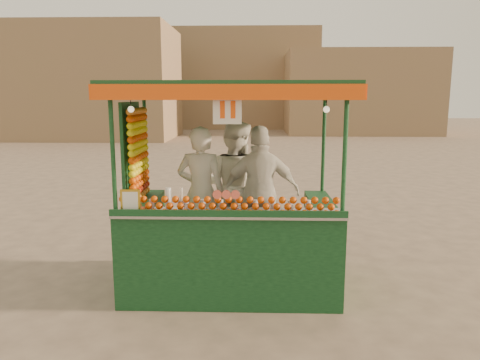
{
  "coord_description": "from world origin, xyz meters",
  "views": [
    {
      "loc": [
        0.47,
        -5.39,
        2.25
      ],
      "look_at": [
        0.31,
        -0.13,
        1.28
      ],
      "focal_mm": 34.03,
      "sensor_mm": 36.0,
      "label": 1
    }
  ],
  "objects_px": {
    "vendor_left": "(201,192)",
    "vendor_middle": "(235,185)",
    "juice_cart": "(225,225)",
    "vendor_right": "(261,193)"
  },
  "relations": [
    {
      "from": "vendor_left",
      "to": "vendor_middle",
      "type": "distance_m",
      "value": 0.51
    },
    {
      "from": "vendor_left",
      "to": "vendor_right",
      "type": "height_order",
      "value": "vendor_right"
    },
    {
      "from": "juice_cart",
      "to": "vendor_right",
      "type": "distance_m",
      "value": 0.61
    },
    {
      "from": "vendor_left",
      "to": "vendor_middle",
      "type": "bearing_deg",
      "value": -137.1
    },
    {
      "from": "vendor_left",
      "to": "juice_cart",
      "type": "bearing_deg",
      "value": 136.48
    },
    {
      "from": "vendor_left",
      "to": "vendor_middle",
      "type": "xyz_separation_m",
      "value": [
        0.41,
        0.31,
        0.03
      ]
    },
    {
      "from": "juice_cart",
      "to": "vendor_right",
      "type": "xyz_separation_m",
      "value": [
        0.41,
        0.32,
        0.32
      ]
    },
    {
      "from": "juice_cart",
      "to": "vendor_left",
      "type": "xyz_separation_m",
      "value": [
        -0.32,
        0.37,
        0.31
      ]
    },
    {
      "from": "juice_cart",
      "to": "vendor_middle",
      "type": "distance_m",
      "value": 0.76
    },
    {
      "from": "vendor_left",
      "to": "vendor_middle",
      "type": "relative_size",
      "value": 0.97
    }
  ]
}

